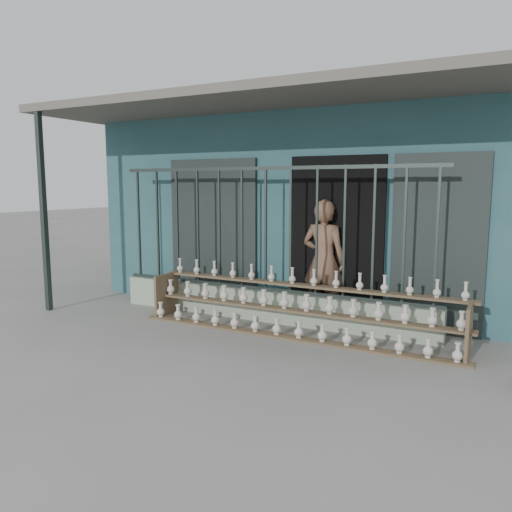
% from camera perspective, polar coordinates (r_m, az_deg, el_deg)
% --- Properties ---
extents(ground, '(60.00, 60.00, 0.00)m').
position_cam_1_polar(ground, '(6.35, -4.26, -10.11)').
color(ground, slate).
extents(workshop_building, '(7.40, 6.60, 3.21)m').
position_cam_1_polar(workshop_building, '(9.88, 8.79, 5.91)').
color(workshop_building, '#295258').
rests_on(workshop_building, ground).
extents(parapet_wall, '(5.00, 0.20, 0.45)m').
position_cam_1_polar(parapet_wall, '(7.38, 1.09, -5.67)').
color(parapet_wall, '#99A991').
rests_on(parapet_wall, ground).
extents(security_fence, '(5.00, 0.04, 1.80)m').
position_cam_1_polar(security_fence, '(7.20, 1.11, 3.05)').
color(security_fence, '#283330').
rests_on(security_fence, parapet_wall).
extents(shelf_rack, '(4.50, 0.68, 0.85)m').
position_cam_1_polar(shelf_rack, '(6.72, 4.47, -5.87)').
color(shelf_rack, brown).
rests_on(shelf_rack, ground).
extents(elderly_woman, '(0.67, 0.45, 1.78)m').
position_cam_1_polar(elderly_woman, '(7.32, 7.75, -0.55)').
color(elderly_woman, brown).
rests_on(elderly_woman, ground).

